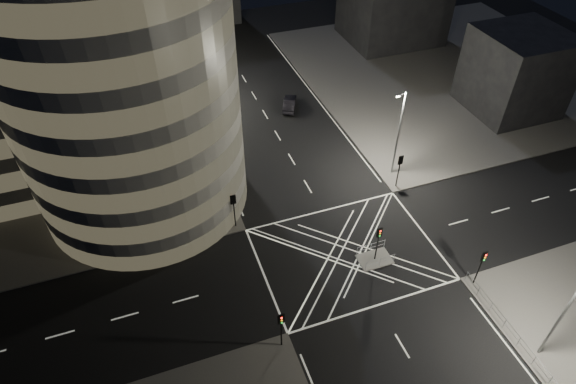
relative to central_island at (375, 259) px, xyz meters
name	(u,v)px	position (x,y,z in m)	size (l,w,h in m)	color
ground	(347,254)	(-2.00, 1.50, -0.07)	(120.00, 120.00, 0.00)	black
sidewalk_far_left	(22,151)	(-31.00, 28.50, 0.00)	(42.00, 42.00, 0.15)	#555250
sidewalk_far_right	(449,71)	(27.00, 28.50, 0.00)	(42.00, 42.00, 0.15)	#555250
central_island	(375,259)	(0.00, 0.00, 0.00)	(3.00, 2.00, 0.15)	slate
office_tower_curved	(65,73)	(-22.74, 20.24, 12.58)	(30.00, 29.00, 27.20)	gray
office_block_rear	(56,2)	(-24.00, 43.50, 11.07)	(24.00, 16.00, 22.00)	gray
building_right_near	(516,72)	(28.00, 17.50, 5.08)	(10.00, 10.00, 10.00)	black
tree_a	(208,179)	(-12.50, 10.50, 4.73)	(4.72, 4.72, 7.38)	black
tree_b	(195,144)	(-12.50, 16.50, 4.70)	(4.02, 4.02, 6.95)	black
tree_c	(184,113)	(-12.50, 22.50, 4.74)	(4.49, 4.49, 7.25)	black
tree_d	(175,89)	(-12.50, 28.50, 4.58)	(4.78, 4.78, 7.26)	black
tree_e	(167,66)	(-12.50, 34.50, 4.71)	(4.26, 4.26, 7.09)	black
traffic_signal_fl	(234,205)	(-10.80, 8.30, 2.84)	(0.55, 0.22, 4.00)	black
traffic_signal_nl	(281,324)	(-10.80, -5.30, 2.84)	(0.55, 0.22, 4.00)	black
traffic_signal_fr	(400,165)	(6.80, 8.30, 2.84)	(0.55, 0.22, 4.00)	black
traffic_signal_nr	(482,262)	(6.80, -5.30, 2.84)	(0.55, 0.22, 4.00)	black
traffic_signal_island	(378,238)	(0.00, 0.00, 2.84)	(0.55, 0.22, 4.00)	black
street_lamp_left_near	(211,152)	(-11.44, 13.50, 5.47)	(1.25, 0.25, 10.00)	slate
street_lamp_left_far	(179,69)	(-11.44, 31.50, 5.47)	(1.25, 0.25, 10.00)	slate
street_lamp_right_far	(398,131)	(7.44, 10.50, 5.47)	(1.25, 0.25, 10.00)	slate
street_lamp_right_near	(565,311)	(7.44, -12.50, 5.47)	(1.25, 0.25, 10.00)	slate
railing_near_right	(511,332)	(6.30, -10.65, 0.62)	(0.06, 11.70, 1.10)	slate
railing_island_south	(380,262)	(0.00, -0.90, 0.62)	(2.80, 0.06, 1.10)	slate
railing_island_north	(371,248)	(0.00, 0.90, 0.62)	(2.80, 0.06, 1.10)	slate
sedan	(290,103)	(1.46, 26.84, 0.64)	(1.51, 4.34, 1.43)	black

